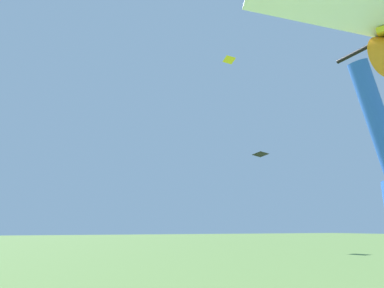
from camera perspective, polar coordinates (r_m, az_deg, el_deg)
distant_kite_yellow_mid_right at (r=26.22m, az=6.26°, el=13.94°), size 1.08×1.06×0.33m
distant_kite_black_high_left at (r=20.26m, az=11.44°, el=-1.62°), size 1.02×1.02×0.20m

